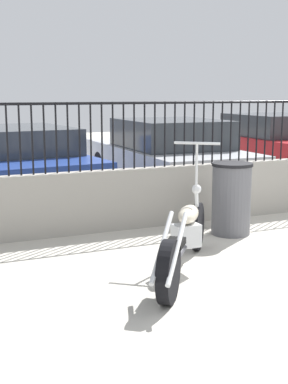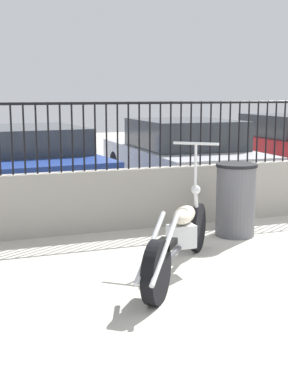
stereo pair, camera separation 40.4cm
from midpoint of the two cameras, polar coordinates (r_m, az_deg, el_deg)
The scene contains 7 objects.
low_wall at distance 8.12m, azimuth 11.79°, elevation 0.11°, with size 8.94×0.18×0.83m.
fence_railing at distance 8.00m, azimuth 12.05°, elevation 7.10°, with size 8.94×0.04×0.91m.
motorcycle_dark_grey at distance 5.46m, azimuth 5.72°, elevation -5.22°, with size 1.55×1.91×1.32m.
trash_bin at distance 7.11m, azimuth 11.35°, elevation -0.82°, with size 0.54×0.54×0.95m.
car_blue at distance 9.63m, azimuth -10.96°, elevation 3.22°, with size 2.20×4.61×1.28m.
car_silver at distance 10.23m, azimuth 5.08°, elevation 3.94°, with size 1.98×4.38×1.36m.
car_red at distance 12.01m, azimuth 15.96°, elevation 4.67°, with size 1.84×4.07×1.40m.
Camera 2 is at (-4.04, -4.23, 1.86)m, focal length 50.00 mm.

